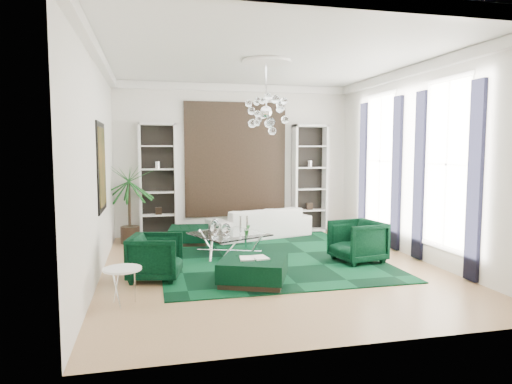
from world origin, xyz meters
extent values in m
cube|color=tan|center=(0.00, 0.00, -0.01)|extent=(6.00, 7.00, 0.02)
cube|color=white|center=(0.00, 0.00, 3.81)|extent=(6.00, 7.00, 0.02)
cube|color=silver|center=(0.00, 3.51, 1.90)|extent=(6.00, 0.02, 3.80)
cube|color=silver|center=(0.00, -3.51, 1.90)|extent=(6.00, 0.02, 3.80)
cube|color=silver|center=(-3.01, 0.00, 1.90)|extent=(0.02, 7.00, 3.80)
cube|color=silver|center=(3.01, 0.00, 1.90)|extent=(0.02, 7.00, 3.80)
cylinder|color=white|center=(0.00, 0.30, 3.77)|extent=(0.90, 0.90, 0.05)
cube|color=black|center=(0.00, 3.46, 1.90)|extent=(2.50, 0.06, 2.80)
cube|color=black|center=(-2.97, 0.60, 1.85)|extent=(0.04, 1.30, 1.60)
cube|color=white|center=(2.99, -0.90, 1.90)|extent=(0.03, 1.10, 2.90)
cube|color=black|center=(2.96, -1.68, 1.65)|extent=(0.07, 0.30, 3.25)
cube|color=black|center=(2.96, -0.12, 1.65)|extent=(0.07, 0.30, 3.25)
cube|color=white|center=(2.99, 1.50, 1.90)|extent=(0.03, 1.10, 2.90)
cube|color=black|center=(2.96, 0.72, 1.65)|extent=(0.07, 0.30, 3.25)
cube|color=black|center=(2.96, 2.28, 1.65)|extent=(0.07, 0.30, 3.25)
cube|color=black|center=(0.12, 0.88, 0.01)|extent=(4.20, 5.00, 0.02)
imported|color=white|center=(0.46, 2.79, 0.36)|extent=(2.66, 1.62, 0.73)
imported|color=black|center=(-2.08, -0.37, 0.38)|extent=(0.99, 0.97, 0.76)
imported|color=black|center=(1.73, -0.03, 0.40)|extent=(1.02, 1.00, 0.80)
cube|color=black|center=(-1.29, 2.39, 0.19)|extent=(0.99, 0.99, 0.39)
cube|color=black|center=(-0.54, -0.96, 0.21)|extent=(1.34, 1.34, 0.41)
cube|color=white|center=(-0.54, -0.96, 0.43)|extent=(0.46, 0.31, 0.03)
cylinder|color=white|center=(-2.54, -1.53, 0.25)|extent=(0.55, 0.55, 0.51)
imported|color=#19591E|center=(-0.26, 0.85, 0.55)|extent=(0.12, 0.10, 0.22)
camera|label=1|loc=(-2.14, -8.00, 2.17)|focal=32.00mm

